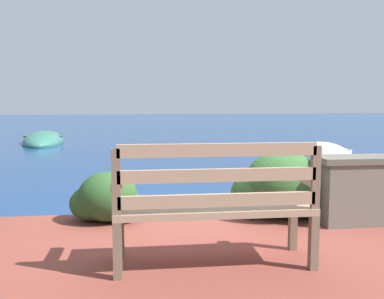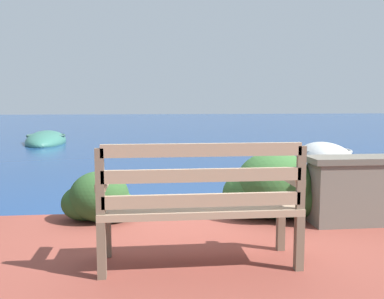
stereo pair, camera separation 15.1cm
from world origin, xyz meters
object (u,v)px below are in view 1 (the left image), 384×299
object	(u,v)px
park_bench	(215,201)
rowboat_nearest	(324,160)
mooring_buoy	(299,175)
rowboat_mid	(44,141)

from	to	relation	value
park_bench	rowboat_nearest	distance (m)	7.31
rowboat_nearest	mooring_buoy	world-z (taller)	rowboat_nearest
rowboat_nearest	rowboat_mid	world-z (taller)	rowboat_nearest
park_bench	rowboat_nearest	bearing A→B (deg)	64.25
park_bench	mooring_buoy	distance (m)	5.06
rowboat_mid	mooring_buoy	size ratio (longest dim) A/B	7.44
park_bench	rowboat_nearest	world-z (taller)	park_bench
park_bench	rowboat_mid	world-z (taller)	park_bench
mooring_buoy	rowboat_mid	bearing A→B (deg)	129.48
park_bench	rowboat_mid	size ratio (longest dim) A/B	0.42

